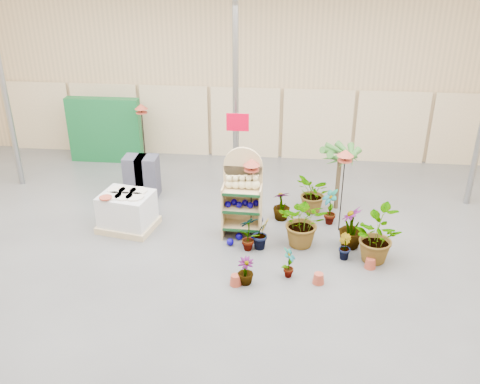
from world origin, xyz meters
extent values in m
cube|color=#4F4F4F|center=(0.00, 0.00, -0.05)|extent=(15.00, 12.00, 0.10)
cube|color=white|center=(0.00, 0.00, 4.55)|extent=(15.00, 12.00, 0.10)
cube|color=tan|center=(0.00, 6.05, 2.25)|extent=(15.00, 0.10, 4.50)
cylinder|color=gray|center=(-5.50, 3.50, 2.25)|extent=(0.14, 0.14, 4.50)
cylinder|color=gray|center=(0.00, 3.50, 2.25)|extent=(0.14, 0.14, 4.50)
cube|color=tan|center=(-6.00, 5.92, 1.00)|extent=(1.90, 0.06, 2.00)
cube|color=tan|center=(-4.00, 5.92, 1.00)|extent=(1.90, 0.06, 2.00)
cube|color=tan|center=(-2.00, 5.92, 1.00)|extent=(1.90, 0.06, 2.00)
cube|color=tan|center=(0.00, 5.92, 1.00)|extent=(1.90, 0.06, 2.00)
cube|color=tan|center=(2.00, 5.92, 1.00)|extent=(1.90, 0.06, 2.00)
cube|color=tan|center=(4.00, 5.92, 1.00)|extent=(1.90, 0.06, 2.00)
cube|color=tan|center=(6.00, 5.92, 1.00)|extent=(1.90, 0.06, 2.00)
cube|color=tan|center=(0.35, 1.65, 0.76)|extent=(0.81, 0.09, 1.52)
cylinder|color=tan|center=(0.35, 1.65, 1.52)|extent=(0.81, 0.09, 0.80)
cube|color=tan|center=(0.35, 1.42, 0.27)|extent=(0.78, 0.47, 0.04)
cube|color=#0F3819|center=(0.35, 1.20, 0.27)|extent=(0.77, 0.05, 0.05)
cube|color=tan|center=(0.35, 1.42, 0.67)|extent=(0.78, 0.47, 0.04)
cube|color=#0F3819|center=(0.35, 1.20, 0.67)|extent=(0.77, 0.05, 0.05)
cube|color=tan|center=(0.35, 1.42, 1.07)|extent=(0.78, 0.47, 0.04)
cube|color=#0F3819|center=(0.35, 1.20, 1.07)|extent=(0.77, 0.05, 0.05)
cube|color=tan|center=(-0.04, 1.42, 0.58)|extent=(0.05, 0.45, 1.16)
cube|color=tan|center=(0.73, 1.42, 0.58)|extent=(0.05, 0.45, 1.16)
sphere|color=beige|center=(0.08, 1.48, 1.17)|extent=(0.16, 0.16, 0.16)
sphere|color=beige|center=(0.08, 1.48, 1.31)|extent=(0.13, 0.13, 0.13)
sphere|color=beige|center=(0.21, 1.48, 1.18)|extent=(0.17, 0.17, 0.17)
sphere|color=beige|center=(0.21, 1.48, 1.32)|extent=(0.13, 0.13, 0.13)
sphere|color=beige|center=(0.35, 1.48, 1.18)|extent=(0.18, 0.18, 0.18)
sphere|color=beige|center=(0.35, 1.48, 1.32)|extent=(0.13, 0.13, 0.13)
sphere|color=beige|center=(0.48, 1.48, 1.19)|extent=(0.19, 0.19, 0.19)
sphere|color=beige|center=(0.48, 1.48, 1.33)|extent=(0.13, 0.13, 0.13)
sphere|color=beige|center=(0.62, 1.48, 1.19)|extent=(0.20, 0.20, 0.20)
sphere|color=beige|center=(0.62, 1.48, 1.34)|extent=(0.13, 0.13, 0.13)
sphere|color=#09017C|center=(0.06, 1.40, 0.76)|extent=(0.13, 0.13, 0.13)
sphere|color=#09017C|center=(0.18, 1.51, 0.76)|extent=(0.13, 0.13, 0.13)
sphere|color=#09017C|center=(0.29, 1.40, 0.76)|extent=(0.13, 0.13, 0.13)
sphere|color=#09017C|center=(0.40, 1.51, 0.76)|extent=(0.13, 0.13, 0.13)
sphere|color=#09017C|center=(0.52, 1.40, 0.76)|extent=(0.13, 0.13, 0.13)
sphere|color=#09017C|center=(0.63, 1.51, 0.76)|extent=(0.13, 0.13, 0.13)
sphere|color=#09017C|center=(0.14, 1.04, 0.07)|extent=(0.15, 0.15, 0.15)
sphere|color=#09017C|center=(0.30, 1.28, 0.07)|extent=(0.15, 0.15, 0.15)
sphere|color=#09017C|center=(0.46, 1.04, 0.07)|extent=(0.15, 0.15, 0.15)
sphere|color=#09017C|center=(0.62, 1.28, 0.07)|extent=(0.15, 0.15, 0.15)
cube|color=tan|center=(-2.13, 1.54, 0.07)|extent=(1.30, 1.15, 0.14)
cube|color=silver|center=(-2.13, 1.54, 0.48)|extent=(1.19, 1.04, 0.67)
cylinder|color=silver|center=(-2.37, 1.40, 0.83)|extent=(0.38, 0.38, 0.04)
cylinder|color=silver|center=(-2.13, 1.40, 0.83)|extent=(0.38, 0.38, 0.04)
cylinder|color=silver|center=(-1.89, 1.40, 0.83)|extent=(0.38, 0.38, 0.04)
cylinder|color=silver|center=(-2.37, 1.69, 0.83)|extent=(0.38, 0.38, 0.04)
cylinder|color=silver|center=(-2.13, 1.69, 0.83)|extent=(0.38, 0.38, 0.04)
cylinder|color=silver|center=(-1.89, 1.69, 0.83)|extent=(0.38, 0.38, 0.04)
cube|color=#2F2F3B|center=(-2.09, 3.16, 0.25)|extent=(0.50, 0.50, 0.50)
cube|color=#2F2F3B|center=(-2.09, 3.16, 0.75)|extent=(0.50, 0.50, 0.50)
cube|color=#2F2F3B|center=(-2.39, 3.16, 0.25)|extent=(0.50, 0.50, 0.50)
cube|color=#2F2F3B|center=(-2.39, 3.16, 0.75)|extent=(0.50, 0.50, 0.50)
cube|color=#105927|center=(-3.80, 5.20, 0.90)|extent=(2.00, 0.30, 1.80)
cylinder|color=gray|center=(0.10, 3.00, 1.10)|extent=(0.05, 0.05, 2.20)
cube|color=#C3001F|center=(0.10, 2.96, 2.00)|extent=(0.50, 0.03, 0.40)
cylinder|color=black|center=(0.53, 1.52, 0.75)|extent=(0.02, 0.02, 1.50)
cylinder|color=#A7402C|center=(0.53, 1.52, 1.50)|extent=(0.30, 0.30, 0.02)
cone|color=#A7402C|center=(0.53, 1.52, 1.67)|extent=(0.34, 0.34, 0.14)
cylinder|color=black|center=(2.40, 1.89, 0.81)|extent=(0.02, 0.02, 1.62)
cylinder|color=#A7402C|center=(2.40, 1.89, 1.62)|extent=(0.30, 0.30, 0.02)
cone|color=#A7402C|center=(2.40, 1.89, 1.79)|extent=(0.34, 0.34, 0.14)
cylinder|color=black|center=(-2.59, 4.74, 0.79)|extent=(0.02, 0.02, 1.58)
cylinder|color=#A7402C|center=(-2.59, 4.74, 1.58)|extent=(0.30, 0.30, 0.02)
cone|color=#A7402C|center=(-2.59, 4.74, 1.75)|extent=(0.34, 0.34, 0.14)
cylinder|color=brown|center=(2.40, 2.94, 0.63)|extent=(0.10, 0.10, 1.27)
imported|color=#326826|center=(0.53, 0.92, 0.39)|extent=(0.50, 0.45, 0.79)
imported|color=#326826|center=(0.78, 1.01, 0.34)|extent=(0.48, 0.48, 0.68)
imported|color=#326826|center=(1.62, 1.21, 0.54)|extent=(1.10, 0.99, 1.08)
imported|color=#326826|center=(2.57, 1.25, 0.44)|extent=(0.60, 0.60, 0.88)
imported|color=#326826|center=(2.20, 2.18, 0.41)|extent=(0.42, 0.51, 0.82)
imported|color=#326826|center=(0.64, 1.76, 0.27)|extent=(0.35, 0.38, 0.55)
imported|color=#326826|center=(1.86, 2.70, 0.46)|extent=(0.91, 0.98, 0.91)
imported|color=#326826|center=(0.57, -0.24, 0.26)|extent=(0.30, 0.30, 0.53)
imported|color=#326826|center=(1.35, 0.04, 0.31)|extent=(0.30, 0.37, 0.62)
imported|color=#326826|center=(2.41, 0.79, 0.26)|extent=(0.32, 0.35, 0.52)
imported|color=#326826|center=(2.96, 0.80, 0.53)|extent=(1.04, 1.13, 1.07)
imported|color=#326826|center=(1.15, 2.27, 0.34)|extent=(0.49, 0.49, 0.69)
camera|label=1|loc=(1.28, -8.27, 5.77)|focal=40.00mm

